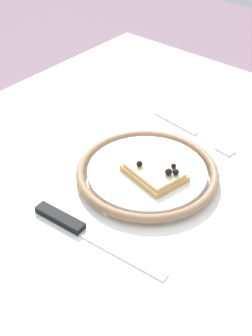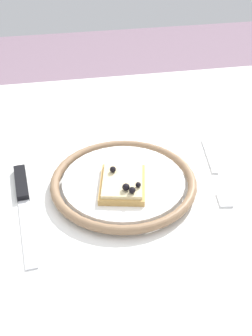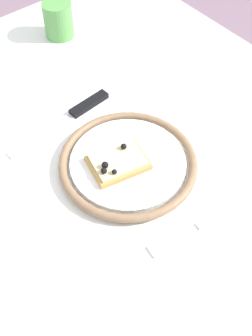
% 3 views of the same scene
% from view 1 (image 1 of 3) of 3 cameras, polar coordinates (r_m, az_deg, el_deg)
% --- Properties ---
extents(dining_table, '(1.04, 0.94, 0.75)m').
position_cam_1_polar(dining_table, '(0.84, 1.81, -7.56)').
color(dining_table, white).
rests_on(dining_table, ground_plane).
extents(plate, '(0.25, 0.25, 0.02)m').
position_cam_1_polar(plate, '(0.81, 2.62, -0.58)').
color(plate, white).
rests_on(plate, dining_table).
extents(pizza_slice_near, '(0.09, 0.11, 0.03)m').
position_cam_1_polar(pizza_slice_near, '(0.79, 3.59, -0.51)').
color(pizza_slice_near, tan).
rests_on(pizza_slice_near, plate).
extents(knife, '(0.04, 0.24, 0.01)m').
position_cam_1_polar(knife, '(0.72, -6.15, -7.25)').
color(knife, silver).
rests_on(knife, dining_table).
extents(fork, '(0.05, 0.20, 0.00)m').
position_cam_1_polar(fork, '(0.93, 8.27, 4.34)').
color(fork, silver).
rests_on(fork, dining_table).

